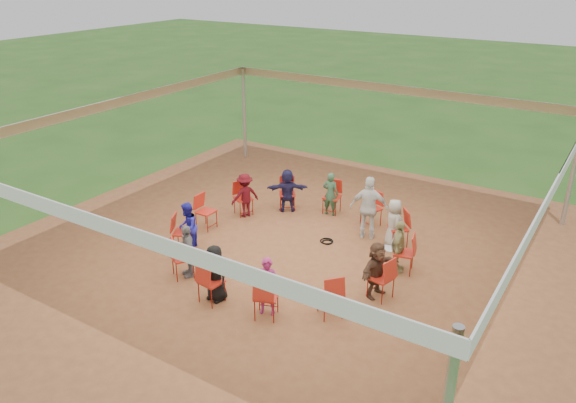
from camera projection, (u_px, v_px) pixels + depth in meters
The scene contains 29 objects.
ground at pixel (292, 254), 12.87m from camera, with size 80.00×80.00×0.00m, color #285219.
dirt_patch at pixel (292, 254), 12.87m from camera, with size 13.00×13.00×0.00m, color brown.
tent at pixel (292, 156), 11.93m from camera, with size 10.33×10.33×3.00m.
chair_0 at pixel (404, 253), 11.97m from camera, with size 0.42×0.44×0.90m, color red, non-canonical shape.
chair_1 at pixel (398, 228), 13.07m from camera, with size 0.42×0.44×0.90m, color red, non-canonical shape.
chair_2 at pixel (371, 209), 14.09m from camera, with size 0.42×0.44×0.90m, color red, non-canonical shape.
chair_3 at pixel (332, 197), 14.78m from camera, with size 0.42×0.44×0.90m, color red, non-canonical shape.
chair_4 at pixel (287, 194), 15.00m from camera, with size 0.42×0.44×0.90m, color red, non-canonical shape.
chair_5 at pixel (243, 199), 14.69m from camera, with size 0.42×0.44×0.90m, color red, non-canonical shape.
chair_6 at pixel (206, 212), 13.92m from camera, with size 0.42×0.44×0.90m, color red, non-canonical shape.
chair_7 at pixel (183, 232), 12.87m from camera, with size 0.42×0.44×0.90m, color red, non-canonical shape.
chair_8 at pixel (182, 258), 11.79m from camera, with size 0.42×0.44×0.90m, color red, non-canonical shape.
chair_9 at pixel (211, 282), 10.90m from camera, with size 0.42×0.44×0.90m, color red, non-canonical shape.
chair_10 at pixel (266, 296), 10.43m from camera, with size 0.42×0.44×0.90m, color red, non-canonical shape.
chair_11 at pixel (330, 295), 10.48m from camera, with size 0.42×0.44×0.90m, color red, non-canonical shape.
chair_12 at pixel (381, 278), 11.04m from camera, with size 0.42×0.44×0.90m, color red, non-canonical shape.
person_seated_0 at pixel (399, 246), 11.95m from camera, with size 0.69×0.35×1.17m, color tan.
person_seated_1 at pixel (394, 223), 13.00m from camera, with size 0.57×0.32×1.17m, color #9D9B8D.
person_seated_2 at pixel (330, 194), 14.63m from camera, with size 0.43×0.28×1.17m, color #2D5538.
person_seated_3 at pixel (287, 190), 14.83m from camera, with size 1.09×0.41×1.17m, color #1F1D45.
person_seated_4 at pixel (245, 195), 14.54m from camera, with size 0.76×0.38×1.17m, color #45080F.
person_seated_5 at pixel (188, 227), 12.81m from camera, with size 0.57×0.33×1.17m, color #2220AB.
person_seated_6 at pixel (188, 251), 11.77m from camera, with size 0.69×0.35×1.17m, color slate.
person_seated_7 at pixel (215, 273), 10.93m from camera, with size 0.57×0.32×1.17m, color black.
person_seated_8 at pixel (268, 286), 10.49m from camera, with size 0.43×0.28×1.17m, color #92215E.
person_seated_9 at pixel (377, 269), 11.06m from camera, with size 1.09×0.41×1.17m, color #503424.
standing_person at pixel (369, 208), 13.31m from camera, with size 0.92×0.47×1.56m, color silver.
cable_coil at pixel (327, 241), 13.39m from camera, with size 0.34×0.34×0.03m.
laptop at pixel (391, 247), 12.01m from camera, with size 0.30×0.34×0.20m.
Camera 1 is at (6.00, -9.62, 6.22)m, focal length 35.00 mm.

